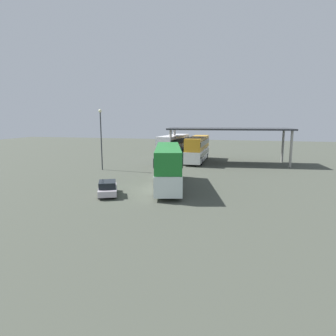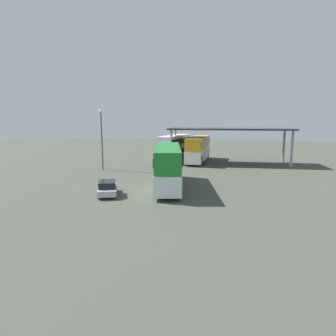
{
  "view_description": "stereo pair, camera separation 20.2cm",
  "coord_description": "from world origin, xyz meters",
  "px_view_note": "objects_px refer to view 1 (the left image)",
  "views": [
    {
      "loc": [
        7.3,
        -26.28,
        7.04
      ],
      "look_at": [
        0.49,
        2.09,
        2.0
      ],
      "focal_mm": 30.87,
      "sensor_mm": 36.0,
      "label": 1
    },
    {
      "loc": [
        7.5,
        -26.23,
        7.04
      ],
      "look_at": [
        0.49,
        2.09,
        2.0
      ],
      "focal_mm": 30.87,
      "sensor_mm": 36.0,
      "label": 2
    }
  ],
  "objects_px": {
    "parked_hatchback": "(108,188)",
    "double_decker_main": "(168,165)",
    "double_decker_mid_row": "(198,148)",
    "lamppost_tall": "(101,132)",
    "double_decker_near_canopy": "(174,147)"
  },
  "relations": [
    {
      "from": "parked_hatchback",
      "to": "double_decker_main",
      "type": "bearing_deg",
      "value": -70.2
    },
    {
      "from": "double_decker_main",
      "to": "double_decker_mid_row",
      "type": "xyz_separation_m",
      "value": [
        0.54,
        18.44,
        -0.08
      ]
    },
    {
      "from": "double_decker_main",
      "to": "double_decker_mid_row",
      "type": "height_order",
      "value": "double_decker_main"
    },
    {
      "from": "double_decker_main",
      "to": "lamppost_tall",
      "type": "bearing_deg",
      "value": 41.7
    },
    {
      "from": "parked_hatchback",
      "to": "double_decker_near_canopy",
      "type": "relative_size",
      "value": 0.38
    },
    {
      "from": "double_decker_main",
      "to": "double_decker_near_canopy",
      "type": "height_order",
      "value": "double_decker_near_canopy"
    },
    {
      "from": "double_decker_main",
      "to": "lamppost_tall",
      "type": "height_order",
      "value": "lamppost_tall"
    },
    {
      "from": "double_decker_near_canopy",
      "to": "parked_hatchback",
      "type": "bearing_deg",
      "value": -175.48
    },
    {
      "from": "parked_hatchback",
      "to": "double_decker_mid_row",
      "type": "height_order",
      "value": "double_decker_mid_row"
    },
    {
      "from": "double_decker_near_canopy",
      "to": "double_decker_mid_row",
      "type": "height_order",
      "value": "double_decker_near_canopy"
    },
    {
      "from": "double_decker_near_canopy",
      "to": "lamppost_tall",
      "type": "height_order",
      "value": "lamppost_tall"
    },
    {
      "from": "double_decker_main",
      "to": "double_decker_near_canopy",
      "type": "bearing_deg",
      "value": -2.94
    },
    {
      "from": "double_decker_main",
      "to": "lamppost_tall",
      "type": "xyz_separation_m",
      "value": [
        -11.24,
        7.8,
        2.83
      ]
    },
    {
      "from": "double_decker_main",
      "to": "double_decker_near_canopy",
      "type": "xyz_separation_m",
      "value": [
        -3.55,
        18.96,
        0.01
      ]
    },
    {
      "from": "double_decker_main",
      "to": "double_decker_near_canopy",
      "type": "relative_size",
      "value": 1.11
    }
  ]
}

